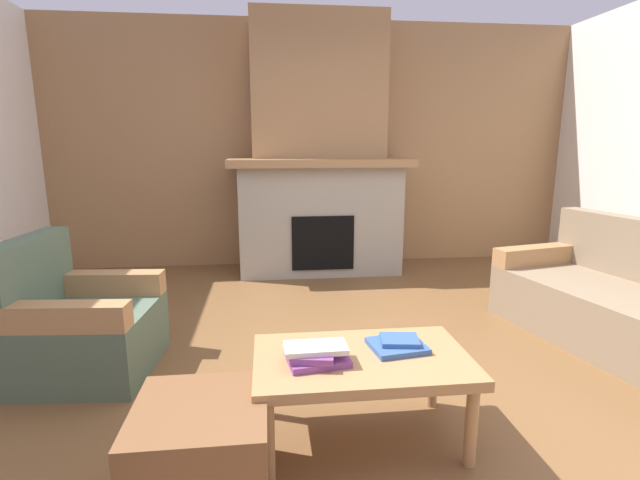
# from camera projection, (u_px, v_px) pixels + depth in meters

# --- Properties ---
(ground) EXTENTS (9.00, 9.00, 0.00)m
(ground) POSITION_uv_depth(u_px,v_px,m) (369.00, 389.00, 2.70)
(ground) COLOR brown
(wall_back_wood_panel) EXTENTS (6.00, 0.12, 2.70)m
(wall_back_wood_panel) POSITION_uv_depth(u_px,v_px,m) (315.00, 146.00, 5.34)
(wall_back_wood_panel) COLOR #997047
(wall_back_wood_panel) RESTS_ON ground
(fireplace) EXTENTS (1.90, 0.82, 2.70)m
(fireplace) POSITION_uv_depth(u_px,v_px,m) (319.00, 164.00, 5.01)
(fireplace) COLOR gray
(fireplace) RESTS_ON ground
(couch) EXTENTS (1.21, 1.94, 0.85)m
(couch) POSITION_uv_depth(u_px,v_px,m) (635.00, 308.00, 3.20)
(couch) COLOR #847056
(couch) RESTS_ON ground
(armchair) EXTENTS (0.82, 0.82, 0.85)m
(armchair) POSITION_uv_depth(u_px,v_px,m) (79.00, 326.00, 2.86)
(armchair) COLOR #4C604C
(armchair) RESTS_ON ground
(coffee_table) EXTENTS (1.00, 0.60, 0.43)m
(coffee_table) POSITION_uv_depth(u_px,v_px,m) (362.00, 366.00, 2.18)
(coffee_table) COLOR #A87A4C
(coffee_table) RESTS_ON ground
(ottoman) EXTENTS (0.52, 0.52, 0.40)m
(ottoman) POSITION_uv_depth(u_px,v_px,m) (202.00, 451.00, 1.85)
(ottoman) COLOR brown
(ottoman) RESTS_ON ground
(book_stack_near_edge) EXTENTS (0.30, 0.25, 0.09)m
(book_stack_near_edge) POSITION_uv_depth(u_px,v_px,m) (316.00, 354.00, 2.09)
(book_stack_near_edge) COLOR #7A3D84
(book_stack_near_edge) RESTS_ON coffee_table
(book_stack_center) EXTENTS (0.28, 0.25, 0.05)m
(book_stack_center) POSITION_uv_depth(u_px,v_px,m) (398.00, 344.00, 2.24)
(book_stack_center) COLOR #335699
(book_stack_center) RESTS_ON coffee_table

